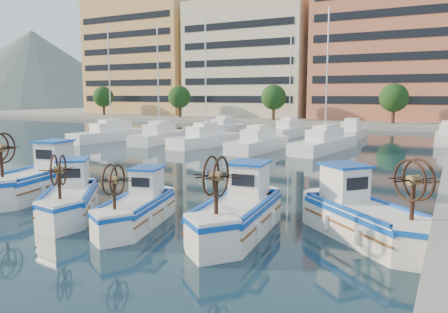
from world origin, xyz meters
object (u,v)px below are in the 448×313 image
fishing_boat_a (39,177)px  fishing_boat_c (137,206)px  fishing_boat_e (364,215)px  fishing_boat_b (70,197)px  fishing_boat_d (239,210)px

fishing_boat_a → fishing_boat_c: fishing_boat_a is taller
fishing_boat_c → fishing_boat_e: (7.48, 2.19, 0.12)m
fishing_boat_b → fishing_boat_c: (3.09, 0.23, -0.04)m
fishing_boat_b → fishing_boat_c: fishing_boat_b is taller
fishing_boat_d → fishing_boat_c: bearing=-173.5°
fishing_boat_e → fishing_boat_b: bearing=144.1°
fishing_boat_c → fishing_boat_b: bearing=169.4°
fishing_boat_c → fishing_boat_e: bearing=1.4°
fishing_boat_b → fishing_boat_d: size_ratio=0.89×
fishing_boat_a → fishing_boat_c: bearing=-23.2°
fishing_boat_d → fishing_boat_e: (3.83, 1.35, 0.00)m
fishing_boat_c → fishing_boat_e: size_ratio=0.89×
fishing_boat_b → fishing_boat_c: size_ratio=1.04×
fishing_boat_a → fishing_boat_c: (6.89, -1.44, -0.18)m
fishing_boat_b → fishing_boat_c: 3.10m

